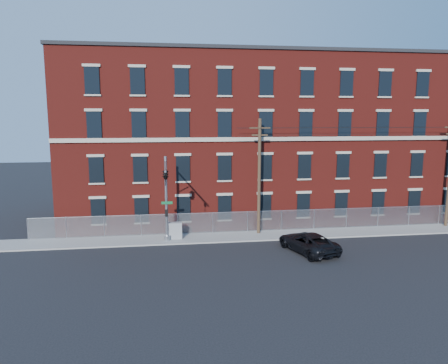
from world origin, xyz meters
TOP-DOWN VIEW (x-y plane):
  - ground at (0.00, 0.00)m, footprint 140.00×140.00m
  - sidewalk at (12.00, 5.00)m, footprint 65.00×3.00m
  - mill_building at (12.00, 13.93)m, footprint 55.30×14.32m
  - chain_link_fence at (12.00, 6.30)m, footprint 59.06×0.06m
  - traffic_signal_mast at (-6.00, 2.18)m, footprint 0.90×6.75m
  - utility_pole_near at (2.00, 5.60)m, footprint 1.80×0.28m
  - pickup_truck at (4.69, 0.35)m, footprint 4.03×5.96m
  - utility_cabinet at (-5.30, 4.90)m, footprint 1.11×0.56m

SIDE VIEW (x-z plane):
  - ground at x=0.00m, z-range 0.00..0.00m
  - sidewalk at x=12.00m, z-range 0.00..0.12m
  - pickup_truck at x=4.69m, z-range 0.00..1.52m
  - utility_cabinet at x=-5.30m, z-range 0.12..1.50m
  - chain_link_fence at x=12.00m, z-range 0.13..1.98m
  - utility_pole_near at x=2.00m, z-range 0.34..10.34m
  - traffic_signal_mast at x=-6.00m, z-range 1.89..8.89m
  - mill_building at x=12.00m, z-range 0.00..16.30m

